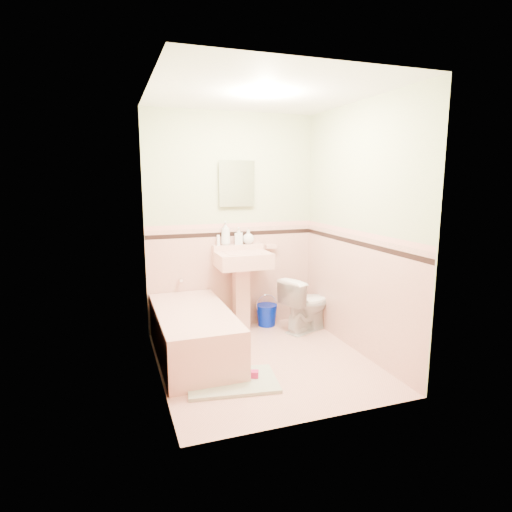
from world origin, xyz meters
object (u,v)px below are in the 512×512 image
object	(u,v)px
bathtub	(193,335)
soap_bottle_right	(248,237)
soap_bottle_left	(226,233)
soap_bottle_mid	(239,236)
toilet	(306,304)
bucket	(267,315)
sink	(243,292)
medicine_cabinet	(237,184)
shoe	(250,374)

from	to	relation	value
bathtub	soap_bottle_right	size ratio (longest dim) A/B	8.78
bathtub	soap_bottle_right	xyz separation A→B (m)	(0.81, 0.71, 0.86)
soap_bottle_left	soap_bottle_mid	world-z (taller)	soap_bottle_left
toilet	bucket	xyz separation A→B (m)	(-0.38, 0.31, -0.19)
soap_bottle_left	bucket	distance (m)	1.12
bathtub	bucket	world-z (taller)	bathtub
soap_bottle_mid	bathtub	bearing A→B (deg)	-134.26
soap_bottle_left	toilet	world-z (taller)	soap_bottle_left
sink	medicine_cabinet	xyz separation A→B (m)	(0.00, 0.21, 1.23)
sink	bucket	distance (m)	0.49
soap_bottle_right	shoe	size ratio (longest dim) A/B	1.19
soap_bottle_right	shoe	world-z (taller)	soap_bottle_right
toilet	soap_bottle_right	bearing A→B (deg)	33.21
sink	soap_bottle_mid	world-z (taller)	soap_bottle_mid
soap_bottle_mid	shoe	distance (m)	1.76
soap_bottle_mid	soap_bottle_right	size ratio (longest dim) A/B	1.16
soap_bottle_left	bucket	world-z (taller)	soap_bottle_left
soap_bottle_left	soap_bottle_right	bearing A→B (deg)	0.00
soap_bottle_left	soap_bottle_right	distance (m)	0.28
soap_bottle_left	shoe	distance (m)	1.76
soap_bottle_mid	shoe	size ratio (longest dim) A/B	1.38
sink	soap_bottle_left	world-z (taller)	soap_bottle_left
toilet	bucket	bearing A→B (deg)	27.74
shoe	sink	bearing A→B (deg)	96.92
bathtub	soap_bottle_left	xyz separation A→B (m)	(0.53, 0.71, 0.91)
medicine_cabinet	soap_bottle_mid	bearing A→B (deg)	-68.21
toilet	shoe	distance (m)	1.45
sink	shoe	distance (m)	1.31
soap_bottle_mid	soap_bottle_right	distance (m)	0.12
bathtub	soap_bottle_mid	world-z (taller)	soap_bottle_mid
medicine_cabinet	bathtub	bearing A→B (deg)	-132.58
bathtub	bucket	xyz separation A→B (m)	(1.01, 0.63, -0.10)
toilet	shoe	world-z (taller)	toilet
bathtub	toilet	world-z (taller)	toilet
medicine_cabinet	soap_bottle_right	xyz separation A→B (m)	(0.13, -0.03, -0.61)
soap_bottle_right	shoe	xyz separation A→B (m)	(-0.44, -1.38, -1.03)
soap_bottle_mid	bucket	world-z (taller)	soap_bottle_mid
medicine_cabinet	toilet	xyz separation A→B (m)	(0.71, -0.42, -1.38)
soap_bottle_right	shoe	distance (m)	1.78
bathtub	sink	size ratio (longest dim) A/B	1.60
soap_bottle_mid	sink	bearing A→B (deg)	-93.81
toilet	shoe	size ratio (longest dim) A/B	4.46
bucket	medicine_cabinet	bearing A→B (deg)	161.57
soap_bottle_mid	soap_bottle_right	world-z (taller)	soap_bottle_mid
sink	soap_bottle_mid	distance (m)	0.66
soap_bottle_right	toilet	size ratio (longest dim) A/B	0.27
bucket	bathtub	bearing A→B (deg)	-148.17
medicine_cabinet	shoe	distance (m)	2.19
soap_bottle_mid	soap_bottle_right	xyz separation A→B (m)	(0.12, 0.00, -0.01)
soap_bottle_left	soap_bottle_mid	distance (m)	0.16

